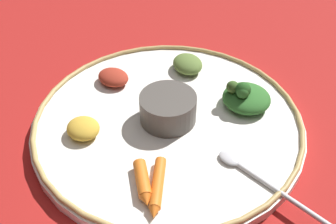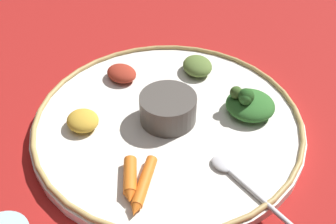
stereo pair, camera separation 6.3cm
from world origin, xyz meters
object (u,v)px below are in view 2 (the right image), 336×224
(spoon, at_px, (243,183))
(carrot_near_spoon, at_px, (130,179))
(greens_pile, at_px, (249,103))
(carrot_outer, at_px, (143,185))
(center_bowl, at_px, (168,107))

(spoon, height_order, carrot_near_spoon, carrot_near_spoon)
(greens_pile, relative_size, carrot_outer, 1.29)
(center_bowl, bearing_deg, greens_pile, -22.11)
(spoon, xyz_separation_m, carrot_outer, (-0.12, 0.06, 0.00))
(center_bowl, relative_size, greens_pile, 0.86)
(center_bowl, bearing_deg, carrot_near_spoon, -140.86)
(carrot_near_spoon, bearing_deg, center_bowl, 39.14)
(center_bowl, height_order, carrot_near_spoon, center_bowl)
(center_bowl, xyz_separation_m, spoon, (0.02, -0.17, -0.02))
(carrot_near_spoon, height_order, carrot_outer, carrot_near_spoon)
(greens_pile, relative_size, carrot_near_spoon, 1.44)
(greens_pile, height_order, carrot_outer, greens_pile)
(center_bowl, relative_size, carrot_near_spoon, 1.23)
(carrot_near_spoon, bearing_deg, spoon, -30.32)
(spoon, bearing_deg, greens_pile, 49.54)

